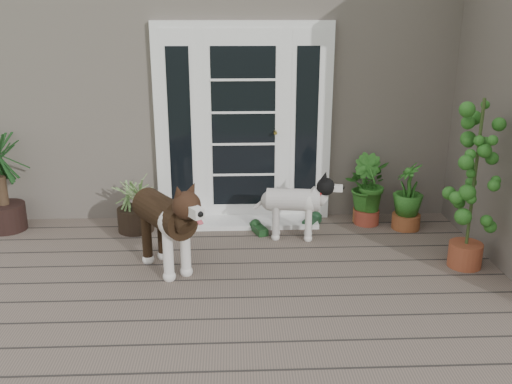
{
  "coord_description": "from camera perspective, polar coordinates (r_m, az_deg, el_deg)",
  "views": [
    {
      "loc": [
        -0.32,
        -3.39,
        2.38
      ],
      "look_at": [
        -0.1,
        1.75,
        0.7
      ],
      "focal_mm": 39.45,
      "sensor_mm": 36.0,
      "label": 1
    }
  ],
  "objects": [
    {
      "name": "deck",
      "position": [
        4.46,
        2.08,
        -13.29
      ],
      "size": [
        6.2,
        4.6,
        0.12
      ],
      "primitive_type": "cube",
      "color": "#6B5B4C",
      "rests_on": "ground"
    },
    {
      "name": "house_main",
      "position": [
        8.09,
        -0.17,
        12.17
      ],
      "size": [
        7.4,
        4.0,
        3.1
      ],
      "primitive_type": "cube",
      "color": "#665E54",
      "rests_on": "ground"
    },
    {
      "name": "door_unit",
      "position": [
        6.11,
        -1.29,
        6.88
      ],
      "size": [
        1.9,
        0.14,
        2.15
      ],
      "primitive_type": "cube",
      "color": "white",
      "rests_on": "deck"
    },
    {
      "name": "door_step",
      "position": [
        6.21,
        -1.18,
        -3.03
      ],
      "size": [
        1.6,
        0.4,
        0.05
      ],
      "primitive_type": "cube",
      "color": "white",
      "rests_on": "deck"
    },
    {
      "name": "brindle_dog",
      "position": [
        5.09,
        -9.22,
        -3.69
      ],
      "size": [
        0.86,
        1.01,
        0.79
      ],
      "primitive_type": null,
      "rotation": [
        0.0,
        0.0,
        3.73
      ],
      "color": "black",
      "rests_on": "deck"
    },
    {
      "name": "white_dog",
      "position": [
        5.75,
        3.76,
        -1.85
      ],
      "size": [
        0.76,
        0.4,
        0.61
      ],
      "primitive_type": null,
      "rotation": [
        0.0,
        0.0,
        -1.7
      ],
      "color": "white",
      "rests_on": "deck"
    },
    {
      "name": "spider_plant",
      "position": [
        6.06,
        -12.22,
        -0.86
      ],
      "size": [
        0.78,
        0.78,
        0.67
      ],
      "primitive_type": null,
      "rotation": [
        0.0,
        0.0,
        -0.27
      ],
      "color": "#828E57",
      "rests_on": "deck"
    },
    {
      "name": "yucca",
      "position": [
        6.46,
        -24.46,
        1.17
      ],
      "size": [
        0.89,
        0.89,
        1.13
      ],
      "primitive_type": null,
      "rotation": [
        0.0,
        0.0,
        0.16
      ],
      "color": "black",
      "rests_on": "deck"
    },
    {
      "name": "herb_a",
      "position": [
        6.28,
        10.98,
        -0.45
      ],
      "size": [
        0.66,
        0.66,
        0.6
      ],
      "primitive_type": "imported",
      "rotation": [
        0.0,
        0.0,
        0.95
      ],
      "color": "#1B5F1B",
      "rests_on": "deck"
    },
    {
      "name": "herb_b",
      "position": [
        6.25,
        11.25,
        -0.74
      ],
      "size": [
        0.53,
        0.53,
        0.56
      ],
      "primitive_type": "imported",
      "rotation": [
        0.0,
        0.0,
        2.35
      ],
      "color": "#2B631C",
      "rests_on": "deck"
    },
    {
      "name": "herb_c",
      "position": [
        6.21,
        15.11,
        -1.03
      ],
      "size": [
        0.43,
        0.43,
        0.59
      ],
      "primitive_type": "imported",
      "rotation": [
        0.0,
        0.0,
        4.55
      ],
      "color": "#25621C",
      "rests_on": "deck"
    },
    {
      "name": "sapling",
      "position": [
        5.3,
        21.23,
        0.87
      ],
      "size": [
        0.63,
        0.63,
        1.61
      ],
      "primitive_type": null,
      "rotation": [
        0.0,
        0.0,
        -0.43
      ],
      "color": "#255117",
      "rests_on": "deck"
    },
    {
      "name": "clog_left",
      "position": [
        5.97,
        0.29,
        -3.7
      ],
      "size": [
        0.25,
        0.34,
        0.09
      ],
      "primitive_type": null,
      "rotation": [
        0.0,
        0.0,
        0.36
      ],
      "color": "#163818",
      "rests_on": "deck"
    },
    {
      "name": "clog_right",
      "position": [
        6.2,
        5.7,
        -2.89
      ],
      "size": [
        0.31,
        0.37,
        0.1
      ],
      "primitive_type": null,
      "rotation": [
        0.0,
        0.0,
        -0.53
      ],
      "color": "#14321B",
      "rests_on": "deck"
    }
  ]
}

